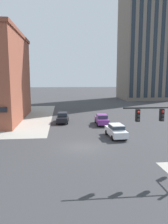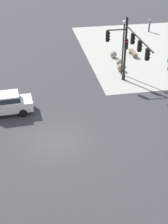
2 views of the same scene
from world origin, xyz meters
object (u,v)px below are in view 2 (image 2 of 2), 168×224
car_main_northbound_far (5,103)px  bench_near_signal (133,53)px  traffic_signal_main (129,47)px  bollard_sphere_curb_a (121,68)px  pedestrian_near_bench (149,24)px  street_lamp_corner_near (123,41)px  bollard_sphere_curb_b (120,62)px  bollard_sphere_curb_c (113,55)px

car_main_northbound_far → bench_near_signal: bearing=-53.7°
traffic_signal_main → bollard_sphere_curb_a: bearing=-7.7°
pedestrian_near_bench → street_lamp_corner_near: bearing=149.6°
bench_near_signal → street_lamp_corner_near: street_lamp_corner_near is taller
traffic_signal_main → car_main_northbound_far: traffic_signal_main is taller
bollard_sphere_curb_a → car_main_northbound_far: size_ratio=0.16×
bollard_sphere_curb_a → bench_near_signal: (3.77, -2.47, -0.04)m
bollard_sphere_curb_a → pedestrian_near_bench: pedestrian_near_bench is taller
bollard_sphere_curb_a → bench_near_signal: bearing=-33.2°
car_main_northbound_far → street_lamp_corner_near: bearing=-63.7°
bollard_sphere_curb_b → pedestrian_near_bench: (10.23, -6.86, 0.63)m
bollard_sphere_curb_b → pedestrian_near_bench: pedestrian_near_bench is taller
bollard_sphere_curb_a → bollard_sphere_curb_b: bearing=-11.2°
bollard_sphere_curb_c → street_lamp_corner_near: size_ratio=0.14×
bench_near_signal → car_main_northbound_far: size_ratio=0.40×
car_main_northbound_far → bollard_sphere_curb_c: bearing=-49.1°
street_lamp_corner_near → car_main_northbound_far: street_lamp_corner_near is taller
pedestrian_near_bench → bollard_sphere_curb_b: bearing=146.2°
traffic_signal_main → bench_near_signal: (7.28, -2.94, -3.51)m
bollard_sphere_curb_c → car_main_northbound_far: size_ratio=0.16×
pedestrian_near_bench → street_lamp_corner_near: (-12.39, 7.27, 2.37)m
bollard_sphere_curb_a → bollard_sphere_curb_c: same height
bench_near_signal → street_lamp_corner_near: (-4.57, 2.61, 3.04)m
bollard_sphere_curb_b → car_main_northbound_far: (-7.63, 11.48, 0.56)m
bollard_sphere_curb_c → car_main_northbound_far: 15.08m
bollard_sphere_curb_a → pedestrian_near_bench: (11.59, -7.12, 0.63)m
bollard_sphere_curb_b → bench_near_signal: bollard_sphere_curb_b is taller
street_lamp_corner_near → bollard_sphere_curb_c: bearing=-4.3°
bench_near_signal → pedestrian_near_bench: (7.82, -4.66, 0.67)m
bench_near_signal → street_lamp_corner_near: 6.08m
car_main_northbound_far → bollard_sphere_curb_a: bearing=-60.8°
street_lamp_corner_near → pedestrian_near_bench: bearing=-30.4°
traffic_signal_main → street_lamp_corner_near: size_ratio=1.25×
traffic_signal_main → street_lamp_corner_near: (2.71, -0.33, -0.47)m
traffic_signal_main → pedestrian_near_bench: size_ratio=3.88×
pedestrian_near_bench → car_main_northbound_far: (-17.85, 18.33, -0.08)m
bench_near_signal → pedestrian_near_bench: pedestrian_near_bench is taller
traffic_signal_main → bollard_sphere_curb_b: bearing=-8.6°
car_main_northbound_far → pedestrian_near_bench: bearing=-45.8°
bench_near_signal → car_main_northbound_far: (-10.03, 13.68, 0.59)m
bollard_sphere_curb_c → bench_near_signal: bollard_sphere_curb_c is taller
bollard_sphere_curb_c → pedestrian_near_bench: bearing=-41.0°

